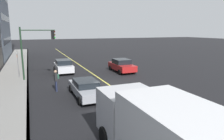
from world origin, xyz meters
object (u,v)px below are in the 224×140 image
object	(u,v)px
car_red	(122,65)
car_silver	(86,88)
car_white	(63,66)
traffic_light_mast	(35,44)
street_sign_post	(18,62)
pedestrian_with_backpack	(56,79)

from	to	relation	value
car_red	car_silver	distance (m)	9.97
car_white	traffic_light_mast	world-z (taller)	traffic_light_mast
car_silver	traffic_light_mast	bearing A→B (deg)	24.32
street_sign_post	car_silver	bearing A→B (deg)	-149.50
pedestrian_with_backpack	street_sign_post	distance (m)	6.83
car_red	car_silver	size ratio (longest dim) A/B	0.91
car_silver	traffic_light_mast	distance (m)	8.23
car_red	street_sign_post	size ratio (longest dim) A/B	1.47
traffic_light_mast	car_silver	bearing A→B (deg)	-155.68
car_white	street_sign_post	world-z (taller)	street_sign_post
pedestrian_with_backpack	traffic_light_mast	world-z (taller)	traffic_light_mast
car_silver	traffic_light_mast	world-z (taller)	traffic_light_mast
car_red	traffic_light_mast	bearing A→B (deg)	93.07
car_white	pedestrian_with_backpack	world-z (taller)	pedestrian_with_backpack
car_red	car_silver	world-z (taller)	car_red
car_silver	street_sign_post	size ratio (longest dim) A/B	1.61
car_red	car_white	bearing A→B (deg)	72.88
pedestrian_with_backpack	car_silver	bearing A→B (deg)	-141.06
traffic_light_mast	street_sign_post	size ratio (longest dim) A/B	1.80
car_white	pedestrian_with_backpack	size ratio (longest dim) A/B	2.22
car_red	street_sign_post	bearing A→B (deg)	85.63
pedestrian_with_backpack	street_sign_post	xyz separation A→B (m)	(6.07, 3.06, 0.67)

